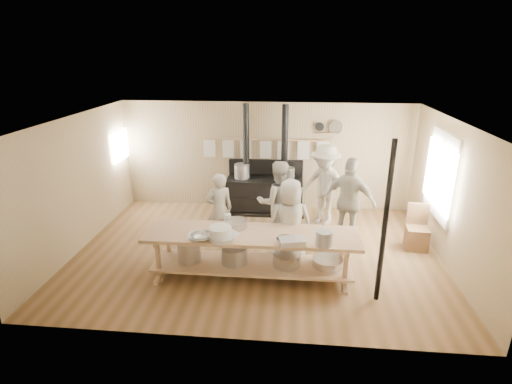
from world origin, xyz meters
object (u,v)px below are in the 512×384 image
stove (265,191)px  cook_right (350,202)px  chair (417,236)px  roasting_pan (292,241)px  cook_left (277,202)px  cook_center (290,223)px  prep_table (251,250)px  cook_by_window (324,185)px  cook_far_left (219,210)px

stove → cook_right: bearing=-39.9°
chair → roasting_pan: bearing=-139.4°
cook_left → cook_center: 0.95m
prep_table → chair: bearing=23.8°
roasting_pan → cook_center: bearing=92.6°
stove → cook_right: size_ratio=1.44×
cook_left → roasting_pan: bearing=86.9°
stove → cook_by_window: size_ratio=1.41×
stove → cook_far_left: bearing=-113.0°
cook_center → cook_right: cook_right is taller
stove → cook_left: (0.37, -1.56, 0.34)m
roasting_pan → cook_by_window: bearing=76.0°
cook_by_window → chair: cook_by_window is taller
cook_far_left → chair: size_ratio=1.69×
roasting_pan → cook_right: bearing=58.4°
prep_table → roasting_pan: (0.69, -0.33, 0.37)m
roasting_pan → cook_far_left: bearing=133.4°
cook_center → cook_by_window: (0.73, 1.88, 0.10)m
cook_far_left → cook_by_window: bearing=-174.3°
roasting_pan → stove: bearing=101.5°
cook_right → stove: bearing=-14.2°
cook_far_left → cook_by_window: cook_by_window is taller
prep_table → cook_by_window: 2.81m
prep_table → roasting_pan: roasting_pan is taller
cook_center → cook_right: bearing=-151.9°
stove → chair: stove is taller
stove → prep_table: 3.02m
stove → chair: bearing=-27.2°
cook_far_left → cook_by_window: 2.47m
cook_left → cook_right: size_ratio=0.95×
prep_table → cook_far_left: size_ratio=2.39×
chair → roasting_pan: 3.08m
stove → prep_table: bearing=-90.0°
cook_right → roasting_pan: (-1.13, -1.83, -0.01)m
prep_table → cook_right: 2.39m
cook_by_window → cook_left: bearing=-103.5°
cook_center → cook_by_window: 2.02m
roasting_pan → chair: bearing=34.9°
cook_far_left → cook_center: (1.41, -0.66, 0.06)m
cook_far_left → roasting_pan: (1.45, -1.54, 0.14)m
cook_far_left → cook_right: cook_right is taller
cook_right → chair: cook_right is taller
cook_far_left → cook_center: 1.56m
prep_table → cook_left: size_ratio=2.10×
cook_left → cook_by_window: cook_by_window is taller
prep_table → chair: chair is taller
cook_far_left → prep_table: bearing=98.5°
cook_right → cook_by_window: (-0.44, 0.92, 0.02)m
stove → cook_center: (0.64, -2.47, 0.30)m
cook_left → cook_far_left: bearing=-0.5°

